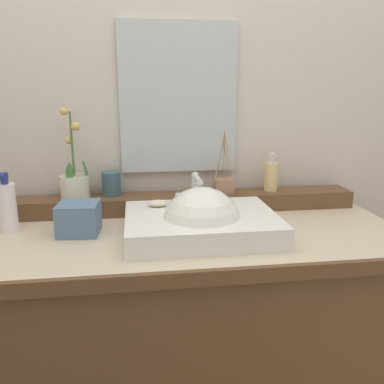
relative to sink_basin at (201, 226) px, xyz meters
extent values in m
cube|color=beige|center=(-0.04, 0.47, 0.30)|extent=(3.00, 0.20, 2.41)
cube|color=brown|center=(-0.04, 0.05, -0.48)|extent=(1.46, 0.61, 0.83)
cube|color=beige|center=(-0.04, 0.05, -0.05)|extent=(1.48, 0.64, 0.04)
cube|color=brown|center=(-0.04, -0.27, -0.05)|extent=(1.48, 0.02, 0.04)
cube|color=brown|center=(-0.04, 0.29, 0.00)|extent=(1.40, 0.13, 0.07)
cube|color=white|center=(0.00, 0.01, 0.00)|extent=(0.49, 0.38, 0.07)
sphere|color=white|center=(0.00, -0.01, 0.00)|extent=(0.26, 0.26, 0.26)
cylinder|color=silver|center=(0.00, 0.14, 0.09)|extent=(0.02, 0.02, 0.10)
cylinder|color=silver|center=(0.00, 0.09, 0.14)|extent=(0.02, 0.11, 0.02)
sphere|color=silver|center=(0.00, 0.14, 0.14)|extent=(0.03, 0.03, 0.03)
cylinder|color=silver|center=(-0.06, 0.14, 0.06)|extent=(0.03, 0.03, 0.04)
cylinder|color=silver|center=(0.05, 0.14, 0.06)|extent=(0.03, 0.03, 0.04)
ellipsoid|color=beige|center=(-0.14, 0.11, 0.05)|extent=(0.07, 0.04, 0.02)
cylinder|color=silver|center=(-0.44, 0.31, 0.07)|extent=(0.11, 0.11, 0.08)
cylinder|color=tan|center=(-0.44, 0.31, 0.11)|extent=(0.10, 0.10, 0.01)
cylinder|color=#476B38|center=(-0.44, 0.31, 0.24)|extent=(0.01, 0.01, 0.24)
ellipsoid|color=#387033|center=(-0.39, 0.30, 0.13)|extent=(0.03, 0.03, 0.09)
ellipsoid|color=#387033|center=(-0.45, 0.27, 0.13)|extent=(0.03, 0.03, 0.08)
sphere|color=#D5B355|center=(-0.45, 0.32, 0.25)|extent=(0.03, 0.03, 0.03)
sphere|color=#D5B355|center=(-0.42, 0.30, 0.30)|extent=(0.03, 0.03, 0.03)
sphere|color=#D5B355|center=(-0.46, 0.31, 0.35)|extent=(0.03, 0.03, 0.03)
cylinder|color=#E2C687|center=(0.33, 0.30, 0.09)|extent=(0.06, 0.06, 0.12)
cylinder|color=silver|center=(0.33, 0.30, 0.16)|extent=(0.02, 0.02, 0.02)
cylinder|color=silver|center=(0.33, 0.30, 0.18)|extent=(0.03, 0.03, 0.02)
cylinder|color=silver|center=(0.33, 0.28, 0.18)|extent=(0.01, 0.03, 0.01)
cylinder|color=#385362|center=(-0.30, 0.31, 0.08)|extent=(0.07, 0.07, 0.09)
cube|color=#996B51|center=(0.13, 0.27, 0.06)|extent=(0.07, 0.07, 0.06)
cylinder|color=#9E7A4C|center=(0.14, 0.27, 0.16)|extent=(0.03, 0.00, 0.15)
cylinder|color=#9E7A4C|center=(0.13, 0.28, 0.18)|extent=(0.01, 0.04, 0.19)
cylinder|color=#9E7A4C|center=(0.12, 0.28, 0.18)|extent=(0.03, 0.02, 0.19)
cylinder|color=#9E7A4C|center=(0.11, 0.25, 0.17)|extent=(0.05, 0.03, 0.16)
cylinder|color=#9E7A4C|center=(0.14, 0.24, 0.18)|extent=(0.03, 0.06, 0.18)
cylinder|color=white|center=(-0.64, 0.14, 0.05)|extent=(0.06, 0.06, 0.16)
cylinder|color=navy|center=(-0.64, 0.14, 0.14)|extent=(0.02, 0.02, 0.02)
cylinder|color=navy|center=(-0.64, 0.14, 0.16)|extent=(0.03, 0.03, 0.02)
cylinder|color=navy|center=(-0.64, 0.12, 0.16)|extent=(0.01, 0.03, 0.01)
cube|color=slate|center=(-0.40, 0.08, 0.02)|extent=(0.14, 0.14, 0.10)
cube|color=silver|center=(-0.03, 0.36, 0.40)|extent=(0.46, 0.02, 0.57)
camera|label=1|loc=(-0.21, -1.25, 0.44)|focal=38.14mm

